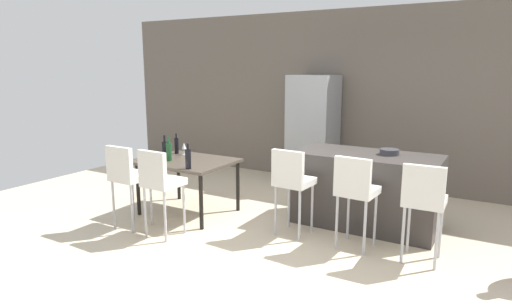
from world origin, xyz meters
TOP-DOWN VIEW (x-y plane):
  - ground_plane at (0.00, 0.00)m, footprint 10.00×10.00m
  - back_wall at (0.00, 2.69)m, footprint 10.00×0.12m
  - kitchen_island at (0.52, 0.81)m, footprint 1.74×0.84m
  - bar_chair_left at (-0.13, 0.01)m, footprint 0.42×0.42m
  - bar_chair_middle at (0.63, 0.01)m, footprint 0.43×0.43m
  - bar_chair_right at (1.33, 0.01)m, footprint 0.41×0.41m
  - dining_table at (-1.71, 0.03)m, footprint 1.18×0.95m
  - dining_chair_near at (-1.97, -0.80)m, footprint 0.40×0.40m
  - dining_chair_far at (-1.44, -0.80)m, footprint 0.41×0.41m
  - wine_bottle_corner at (-1.38, -0.35)m, footprint 0.07×0.07m
  - wine_bottle_left at (-2.02, -0.06)m, footprint 0.08×0.08m
  - wine_bottle_near at (-2.12, 0.30)m, footprint 0.06×0.06m
  - wine_bottle_end at (-1.90, -0.12)m, footprint 0.08×0.08m
  - wine_glass_middle at (-1.98, 0.29)m, footprint 0.07×0.07m
  - refrigerator at (-0.84, 2.25)m, footprint 0.72×0.68m
  - fruit_bowl at (0.75, 0.89)m, footprint 0.23×0.23m

SIDE VIEW (x-z plane):
  - ground_plane at x=0.00m, z-range 0.00..0.00m
  - kitchen_island at x=0.52m, z-range 0.00..0.92m
  - dining_table at x=-1.71m, z-range 0.30..1.04m
  - bar_chair_left at x=-0.13m, z-range 0.17..1.22m
  - bar_chair_middle at x=0.63m, z-range 0.17..1.22m
  - bar_chair_right at x=1.33m, z-range 0.17..1.22m
  - dining_chair_near at x=-1.97m, z-range 0.17..1.22m
  - dining_chair_far at x=-1.44m, z-range 0.17..1.22m
  - wine_bottle_near at x=-2.12m, z-range 0.71..1.01m
  - wine_glass_middle at x=-1.98m, z-range 0.78..0.95m
  - wine_bottle_left at x=-2.02m, z-range 0.70..1.03m
  - wine_bottle_corner at x=-1.38m, z-range 0.71..1.03m
  - wine_bottle_end at x=-1.90m, z-range 0.70..1.03m
  - refrigerator at x=-0.84m, z-range 0.00..1.84m
  - fruit_bowl at x=0.75m, z-range 0.92..0.99m
  - back_wall at x=0.00m, z-range 0.00..2.90m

